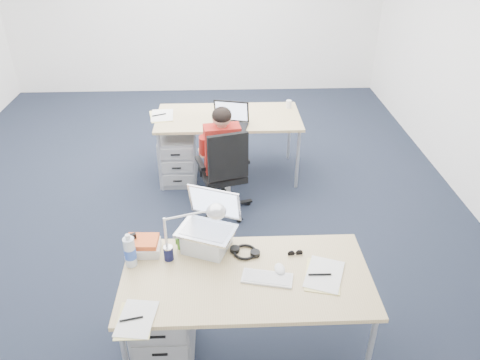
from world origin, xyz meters
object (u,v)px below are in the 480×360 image
(wireless_keyboard, at_px, (267,278))
(dark_laptop, at_px, (229,116))
(drawer_pedestal_far, at_px, (178,158))
(far_cup, at_px, (289,104))
(computer_mouse, at_px, (280,269))
(can_koozie, at_px, (169,253))
(drawer_pedestal_near, at_px, (164,324))
(cordless_phone, at_px, (134,242))
(desk_near, at_px, (246,281))
(desk_far, at_px, (228,120))
(office_chair, at_px, (224,189))
(book_stack, at_px, (143,246))
(silver_laptop, at_px, (206,224))
(sunglasses, at_px, (295,253))
(bear_figurine, at_px, (181,240))
(water_bottle, at_px, (130,250))
(headphones, at_px, (245,251))
(desk_lamp, at_px, (185,231))
(seated_person, at_px, (221,155))

(wireless_keyboard, distance_m, dark_laptop, 2.33)
(drawer_pedestal_far, distance_m, far_cup, 1.42)
(computer_mouse, distance_m, can_koozie, 0.74)
(drawer_pedestal_near, distance_m, cordless_phone, 0.61)
(desk_near, relative_size, desk_far, 1.00)
(office_chair, xyz_separation_m, book_stack, (-0.55, -1.53, 0.51))
(silver_laptop, xyz_separation_m, computer_mouse, (0.47, -0.26, -0.18))
(can_koozie, bearing_deg, sunglasses, 0.78)
(computer_mouse, bearing_deg, drawer_pedestal_far, 105.01)
(bear_figurine, distance_m, cordless_phone, 0.31)
(book_stack, xyz_separation_m, sunglasses, (1.03, -0.07, -0.04))
(water_bottle, bearing_deg, headphones, 6.36)
(drawer_pedestal_far, bearing_deg, computer_mouse, -70.60)
(bear_figurine, bearing_deg, water_bottle, -138.46)
(desk_far, bearing_deg, dark_laptop, -89.80)
(desk_near, bearing_deg, silver_laptop, 131.59)
(headphones, relative_size, sunglasses, 2.01)
(desk_far, bearing_deg, silver_laptop, -94.77)
(office_chair, height_order, water_bottle, water_bottle)
(sunglasses, height_order, desk_lamp, desk_lamp)
(can_koozie, height_order, sunglasses, can_koozie)
(sunglasses, xyz_separation_m, far_cup, (0.30, 2.61, 0.03))
(book_stack, bearing_deg, silver_laptop, 3.58)
(drawer_pedestal_near, distance_m, can_koozie, 0.53)
(computer_mouse, xyz_separation_m, headphones, (-0.22, 0.19, -0.00))
(bear_figurine, xyz_separation_m, far_cup, (1.08, 2.51, -0.03))
(silver_laptop, distance_m, sunglasses, 0.64)
(desk_near, height_order, seated_person, seated_person)
(computer_mouse, bearing_deg, seated_person, 96.61)
(desk_lamp, bearing_deg, wireless_keyboard, -24.92)
(far_cup, bearing_deg, desk_lamp, -111.59)
(dark_laptop, bearing_deg, drawer_pedestal_far, 174.50)
(computer_mouse, relative_size, book_stack, 0.48)
(office_chair, relative_size, computer_mouse, 8.77)
(office_chair, height_order, headphones, office_chair)
(seated_person, bearing_deg, cordless_phone, -117.71)
(headphones, distance_m, dark_laptop, 2.07)
(drawer_pedestal_far, distance_m, wireless_keyboard, 2.68)
(drawer_pedestal_near, height_order, drawer_pedestal_far, same)
(dark_laptop, bearing_deg, office_chair, -84.88)
(water_bottle, relative_size, bear_figurine, 1.72)
(water_bottle, bearing_deg, far_cup, 62.52)
(desk_near, height_order, far_cup, far_cup)
(silver_laptop, bearing_deg, sunglasses, 12.71)
(can_koozie, distance_m, dark_laptop, 2.15)
(wireless_keyboard, bearing_deg, cordless_phone, 172.25)
(desk_near, height_order, silver_laptop, silver_laptop)
(drawer_pedestal_far, bearing_deg, book_stack, -91.10)
(cordless_phone, height_order, sunglasses, cordless_phone)
(desk_near, bearing_deg, can_koozie, 160.55)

